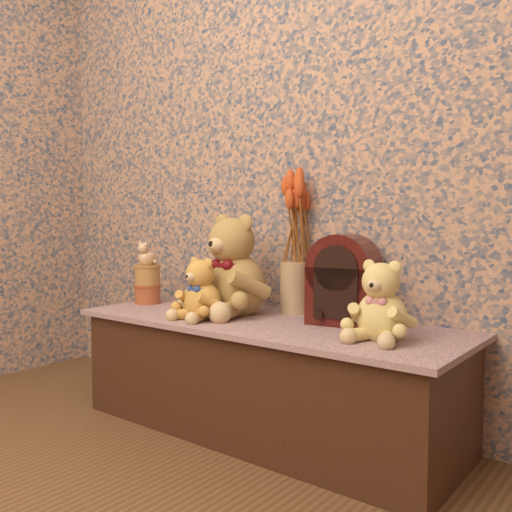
{
  "coord_description": "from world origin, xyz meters",
  "views": [
    {
      "loc": [
        1.21,
        -0.37,
        0.78
      ],
      "look_at": [
        0.0,
        1.18,
        0.66
      ],
      "focal_mm": 38.45,
      "sensor_mm": 36.0,
      "label": 1
    }
  ],
  "objects_px": {
    "teddy_medium": "(202,286)",
    "cathedral_radio": "(344,279)",
    "cat_figurine": "(147,253)",
    "biscuit_tin_lower": "(148,294)",
    "ceramic_vase": "(295,287)",
    "teddy_large": "(235,260)",
    "teddy_small": "(382,297)"
  },
  "relations": [
    {
      "from": "cathedral_radio",
      "to": "biscuit_tin_lower",
      "type": "bearing_deg",
      "value": 177.35
    },
    {
      "from": "biscuit_tin_lower",
      "to": "teddy_small",
      "type": "bearing_deg",
      "value": -2.57
    },
    {
      "from": "cathedral_radio",
      "to": "cat_figurine",
      "type": "xyz_separation_m",
      "value": [
        -0.92,
        -0.11,
        0.07
      ]
    },
    {
      "from": "teddy_large",
      "to": "ceramic_vase",
      "type": "distance_m",
      "value": 0.26
    },
    {
      "from": "teddy_large",
      "to": "cathedral_radio",
      "type": "bearing_deg",
      "value": 14.79
    },
    {
      "from": "teddy_medium",
      "to": "cat_figurine",
      "type": "relative_size",
      "value": 2.17
    },
    {
      "from": "ceramic_vase",
      "to": "biscuit_tin_lower",
      "type": "xyz_separation_m",
      "value": [
        -0.66,
        -0.19,
        -0.06
      ]
    },
    {
      "from": "cathedral_radio",
      "to": "cat_figurine",
      "type": "bearing_deg",
      "value": 177.35
    },
    {
      "from": "teddy_small",
      "to": "cat_figurine",
      "type": "xyz_separation_m",
      "value": [
        -1.14,
        0.05,
        0.09
      ]
    },
    {
      "from": "teddy_large",
      "to": "cat_figurine",
      "type": "xyz_separation_m",
      "value": [
        -0.48,
        -0.04,
        0.02
      ]
    },
    {
      "from": "teddy_small",
      "to": "cathedral_radio",
      "type": "height_order",
      "value": "cathedral_radio"
    },
    {
      "from": "teddy_medium",
      "to": "cathedral_radio",
      "type": "relative_size",
      "value": 0.77
    },
    {
      "from": "teddy_medium",
      "to": "teddy_small",
      "type": "distance_m",
      "value": 0.69
    },
    {
      "from": "biscuit_tin_lower",
      "to": "cat_figurine",
      "type": "relative_size",
      "value": 1.0
    },
    {
      "from": "teddy_medium",
      "to": "biscuit_tin_lower",
      "type": "bearing_deg",
      "value": 169.59
    },
    {
      "from": "teddy_large",
      "to": "teddy_small",
      "type": "distance_m",
      "value": 0.68
    },
    {
      "from": "teddy_medium",
      "to": "teddy_small",
      "type": "bearing_deg",
      "value": 11.35
    },
    {
      "from": "teddy_small",
      "to": "biscuit_tin_lower",
      "type": "distance_m",
      "value": 1.15
    },
    {
      "from": "teddy_large",
      "to": "biscuit_tin_lower",
      "type": "xyz_separation_m",
      "value": [
        -0.48,
        -0.04,
        -0.17
      ]
    },
    {
      "from": "teddy_medium",
      "to": "biscuit_tin_lower",
      "type": "height_order",
      "value": "teddy_medium"
    },
    {
      "from": "cat_figurine",
      "to": "teddy_small",
      "type": "bearing_deg",
      "value": -12.33
    },
    {
      "from": "biscuit_tin_lower",
      "to": "cat_figurine",
      "type": "distance_m",
      "value": 0.18
    },
    {
      "from": "teddy_medium",
      "to": "cat_figurine",
      "type": "distance_m",
      "value": 0.48
    },
    {
      "from": "teddy_large",
      "to": "teddy_medium",
      "type": "bearing_deg",
      "value": -92.23
    },
    {
      "from": "teddy_large",
      "to": "cat_figurine",
      "type": "height_order",
      "value": "teddy_large"
    },
    {
      "from": "teddy_large",
      "to": "teddy_medium",
      "type": "height_order",
      "value": "teddy_large"
    },
    {
      "from": "teddy_small",
      "to": "cat_figurine",
      "type": "distance_m",
      "value": 1.15
    },
    {
      "from": "teddy_large",
      "to": "teddy_medium",
      "type": "distance_m",
      "value": 0.19
    },
    {
      "from": "cat_figurine",
      "to": "cathedral_radio",
      "type": "bearing_deg",
      "value": -3.0
    },
    {
      "from": "ceramic_vase",
      "to": "biscuit_tin_lower",
      "type": "height_order",
      "value": "ceramic_vase"
    },
    {
      "from": "cathedral_radio",
      "to": "teddy_small",
      "type": "bearing_deg",
      "value": -45.38
    },
    {
      "from": "cathedral_radio",
      "to": "biscuit_tin_lower",
      "type": "xyz_separation_m",
      "value": [
        -0.92,
        -0.11,
        -0.12
      ]
    }
  ]
}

